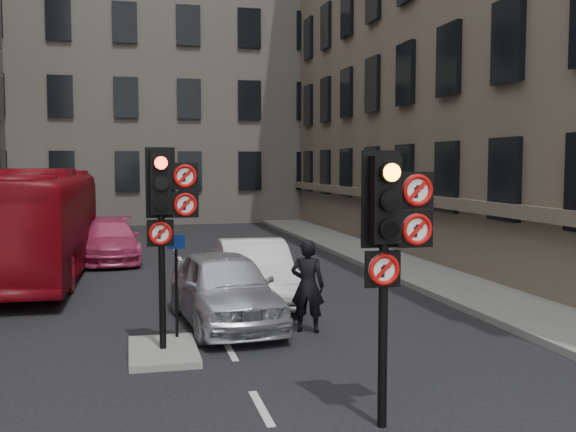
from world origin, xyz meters
name	(u,v)px	position (x,y,z in m)	size (l,w,h in m)	color
pavement_right	(428,272)	(7.20, 12.00, 0.08)	(3.00, 50.00, 0.16)	gray
centre_island	(163,351)	(-1.20, 5.00, 0.06)	(1.20, 2.00, 0.12)	gray
building_far	(154,62)	(0.00, 38.00, 10.00)	(30.00, 14.00, 20.00)	#666056
signal_near	(391,229)	(1.49, 0.99, 2.58)	(0.91, 0.40, 3.58)	black
signal_far	(166,204)	(-1.11, 4.99, 2.70)	(0.91, 0.40, 3.58)	black
car_silver	(224,288)	(0.19, 7.00, 0.78)	(1.84, 4.58, 1.56)	#B8BAC1
car_white	(254,271)	(1.22, 9.18, 0.76)	(1.60, 4.60, 1.52)	silver
car_pink	(110,241)	(-2.42, 17.23, 0.72)	(2.00, 4.93, 1.43)	#C83B6D
bus_red	(36,222)	(-4.50, 14.51, 1.63)	(2.74, 11.73, 3.27)	maroon
motorcycle	(220,288)	(0.31, 8.72, 0.47)	(0.44, 1.56, 0.93)	black
motorcyclist	(308,286)	(1.74, 6.00, 0.95)	(0.69, 0.45, 1.89)	black
info_sign	(176,271)	(-0.90, 5.73, 1.39)	(0.34, 0.11, 1.96)	black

